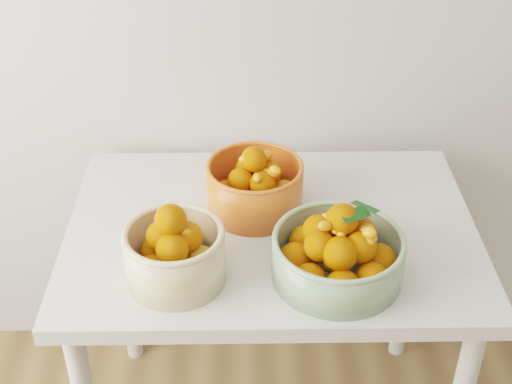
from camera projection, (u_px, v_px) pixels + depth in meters
table at (271, 256)px, 1.80m from camera, size 1.00×0.70×0.75m
bowl_cream at (175, 253)px, 1.54m from camera, size 0.29×0.29×0.19m
bowl_green at (338, 253)px, 1.55m from camera, size 0.31×0.31×0.19m
bowl_orange at (255, 186)px, 1.77m from camera, size 0.30×0.30×0.17m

